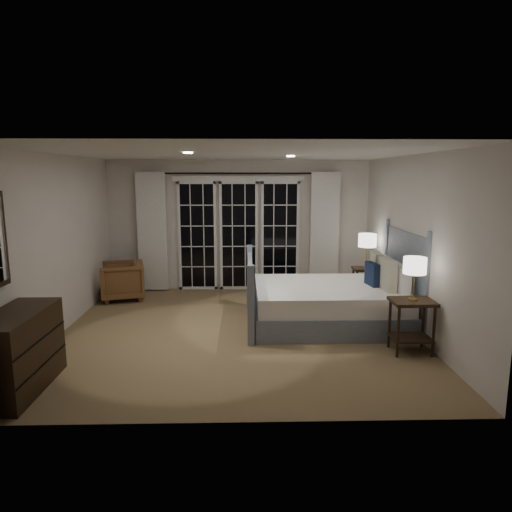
{
  "coord_description": "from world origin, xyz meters",
  "views": [
    {
      "loc": [
        0.11,
        -6.31,
        2.21
      ],
      "look_at": [
        0.28,
        0.23,
        1.05
      ],
      "focal_mm": 32.0,
      "sensor_mm": 36.0,
      "label": 1
    }
  ],
  "objects_px": {
    "armchair": "(122,281)",
    "lamp_left": "(415,266)",
    "bed": "(331,301)",
    "nightstand_left": "(412,318)",
    "nightstand_right": "(366,279)",
    "lamp_right": "(367,241)",
    "dresser": "(18,352)"
  },
  "relations": [
    {
      "from": "lamp_right",
      "to": "dresser",
      "type": "bearing_deg",
      "value": -143.22
    },
    {
      "from": "armchair",
      "to": "lamp_left",
      "type": "bearing_deg",
      "value": 43.42
    },
    {
      "from": "lamp_right",
      "to": "armchair",
      "type": "distance_m",
      "value": 4.44
    },
    {
      "from": "dresser",
      "to": "nightstand_left",
      "type": "bearing_deg",
      "value": 11.79
    },
    {
      "from": "lamp_left",
      "to": "dresser",
      "type": "bearing_deg",
      "value": -168.21
    },
    {
      "from": "nightstand_right",
      "to": "lamp_right",
      "type": "distance_m",
      "value": 0.69
    },
    {
      "from": "lamp_left",
      "to": "lamp_right",
      "type": "distance_m",
      "value": 2.44
    },
    {
      "from": "bed",
      "to": "armchair",
      "type": "relative_size",
      "value": 3.17
    },
    {
      "from": "bed",
      "to": "nightstand_left",
      "type": "distance_m",
      "value": 1.4
    },
    {
      "from": "lamp_left",
      "to": "lamp_right",
      "type": "relative_size",
      "value": 0.89
    },
    {
      "from": "nightstand_left",
      "to": "dresser",
      "type": "height_order",
      "value": "dresser"
    },
    {
      "from": "lamp_left",
      "to": "armchair",
      "type": "bearing_deg",
      "value": 148.57
    },
    {
      "from": "nightstand_right",
      "to": "armchair",
      "type": "relative_size",
      "value": 0.79
    },
    {
      "from": "bed",
      "to": "nightstand_left",
      "type": "height_order",
      "value": "bed"
    },
    {
      "from": "lamp_right",
      "to": "armchair",
      "type": "height_order",
      "value": "lamp_right"
    },
    {
      "from": "nightstand_right",
      "to": "dresser",
      "type": "distance_m",
      "value": 5.62
    },
    {
      "from": "nightstand_right",
      "to": "dresser",
      "type": "height_order",
      "value": "dresser"
    },
    {
      "from": "nightstand_left",
      "to": "dresser",
      "type": "relative_size",
      "value": 0.58
    },
    {
      "from": "nightstand_left",
      "to": "nightstand_right",
      "type": "xyz_separation_m",
      "value": [
        0.07,
        2.44,
        -0.06
      ]
    },
    {
      "from": "bed",
      "to": "nightstand_right",
      "type": "bearing_deg",
      "value": 56.23
    },
    {
      "from": "lamp_right",
      "to": "armchair",
      "type": "xyz_separation_m",
      "value": [
        -4.37,
        0.19,
        -0.74
      ]
    },
    {
      "from": "nightstand_right",
      "to": "armchair",
      "type": "height_order",
      "value": "armchair"
    },
    {
      "from": "bed",
      "to": "lamp_left",
      "type": "xyz_separation_m",
      "value": [
        0.79,
        -1.16,
        0.76
      ]
    },
    {
      "from": "bed",
      "to": "nightstand_left",
      "type": "relative_size",
      "value": 3.5
    },
    {
      "from": "bed",
      "to": "nightstand_right",
      "type": "relative_size",
      "value": 4.0
    },
    {
      "from": "lamp_right",
      "to": "dresser",
      "type": "distance_m",
      "value": 5.66
    },
    {
      "from": "lamp_right",
      "to": "nightstand_left",
      "type": "bearing_deg",
      "value": -91.63
    },
    {
      "from": "dresser",
      "to": "lamp_right",
      "type": "bearing_deg",
      "value": 36.78
    },
    {
      "from": "bed",
      "to": "dresser",
      "type": "bearing_deg",
      "value": -150.26
    },
    {
      "from": "nightstand_right",
      "to": "armchair",
      "type": "xyz_separation_m",
      "value": [
        -4.37,
        0.19,
        -0.05
      ]
    },
    {
      "from": "nightstand_left",
      "to": "dresser",
      "type": "xyz_separation_m",
      "value": [
        -4.43,
        -0.92,
        -0.03
      ]
    },
    {
      "from": "bed",
      "to": "lamp_right",
      "type": "bearing_deg",
      "value": 56.23
    }
  ]
}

